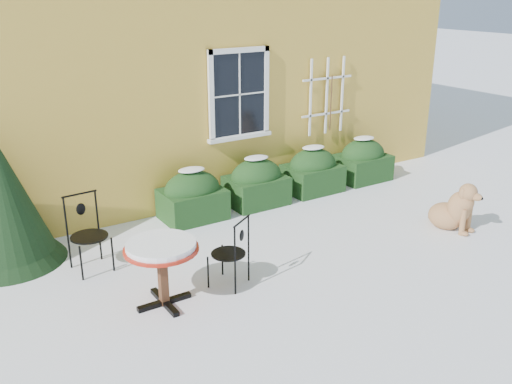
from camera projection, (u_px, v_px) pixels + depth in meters
ground at (294, 272)px, 8.02m from camera, size 80.00×80.00×0.00m
house at (108, 14)px, 12.46m from camera, size 12.40×8.40×6.40m
hedge_row at (285, 177)px, 10.74m from camera, size 4.95×0.80×0.91m
evergreen_shrub at (2, 210)px, 8.09m from camera, size 1.64×1.64×1.98m
bistro_table at (161, 253)px, 6.98m from camera, size 0.93×0.93×0.86m
patio_chair_near at (231, 252)px, 7.53m from camera, size 0.59×0.59×0.97m
patio_chair_far at (88, 233)px, 7.96m from camera, size 0.52×0.52×1.09m
dog at (455, 210)px, 9.32m from camera, size 0.65×0.97×0.87m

